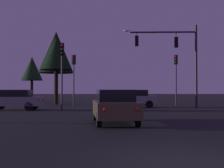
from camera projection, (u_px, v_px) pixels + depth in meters
ground_plane at (125, 105)px, 30.69m from camera, size 168.00×168.00×0.00m
traffic_signal_mast_arm at (176, 51)px, 25.61m from camera, size 6.26×0.56×7.04m
traffic_light_corner_left at (74, 70)px, 28.05m from camera, size 0.37×0.39×4.78m
traffic_light_corner_right at (176, 70)px, 28.50m from camera, size 0.37×0.39×4.83m
traffic_light_median at (62, 63)px, 21.50m from camera, size 0.32×0.36×4.86m
car_nearside_lane at (115, 106)px, 13.60m from camera, size 2.16×4.43×1.52m
car_crossing_left at (133, 98)px, 26.03m from camera, size 4.23×2.03×1.52m
car_crossing_right at (15, 99)px, 22.61m from camera, size 4.06×1.79×1.52m
tree_behind_sign at (56, 52)px, 37.30m from camera, size 4.41×4.41×8.76m
tree_left_far at (32, 69)px, 41.60m from camera, size 2.97×2.97×6.11m
tree_center_horizon at (56, 54)px, 31.63m from camera, size 3.33×3.33×7.04m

